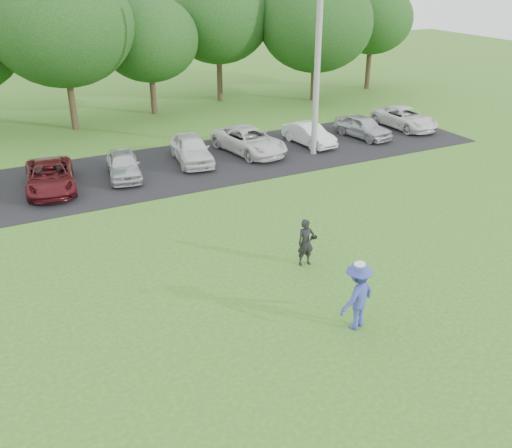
{
  "coord_description": "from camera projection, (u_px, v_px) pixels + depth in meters",
  "views": [
    {
      "loc": [
        -7.13,
        -10.45,
        8.65
      ],
      "look_at": [
        0.0,
        3.5,
        1.3
      ],
      "focal_mm": 40.0,
      "sensor_mm": 36.0,
      "label": 1
    }
  ],
  "objects": [
    {
      "name": "ground",
      "position": [
        316.0,
        319.0,
        15.04
      ],
      "size": [
        100.0,
        100.0,
        0.0
      ],
      "primitive_type": "plane",
      "color": "#33671D",
      "rests_on": "ground"
    },
    {
      "name": "parking_lot",
      "position": [
        160.0,
        170.0,
        25.51
      ],
      "size": [
        32.0,
        6.5,
        0.03
      ],
      "primitive_type": "cube",
      "color": "black",
      "rests_on": "ground"
    },
    {
      "name": "utility_pole",
      "position": [
        318.0,
        50.0,
        25.56
      ],
      "size": [
        0.28,
        0.28,
        9.72
      ],
      "primitive_type": "cylinder",
      "color": "gray",
      "rests_on": "ground"
    },
    {
      "name": "frisbee_player",
      "position": [
        357.0,
        296.0,
        14.34
      ],
      "size": [
        1.35,
        1.02,
        2.06
      ],
      "color": "#364198",
      "rests_on": "ground"
    },
    {
      "name": "camera_bystander",
      "position": [
        306.0,
        242.0,
        17.39
      ],
      "size": [
        0.58,
        0.44,
        1.5
      ],
      "color": "black",
      "rests_on": "ground"
    },
    {
      "name": "parked_cars",
      "position": [
        175.0,
        155.0,
        25.59
      ],
      "size": [
        30.57,
        5.07,
        1.26
      ],
      "color": "slate",
      "rests_on": "parking_lot"
    },
    {
      "name": "tree_row",
      "position": [
        124.0,
        31.0,
        31.92
      ],
      "size": [
        42.39,
        9.85,
        8.64
      ],
      "color": "#38281C",
      "rests_on": "ground"
    }
  ]
}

